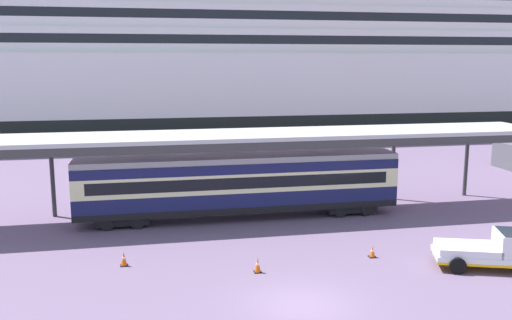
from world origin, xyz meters
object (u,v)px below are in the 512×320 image
train_carriage (239,183)px  traffic_cone_far (258,265)px  service_truck (501,249)px  traffic_cone_near (372,252)px  cruise_ship (238,49)px  traffic_cone_mid (124,259)px

train_carriage → traffic_cone_far: size_ratio=27.51×
service_truck → traffic_cone_near: service_truck is taller
service_truck → traffic_cone_far: service_truck is taller
cruise_ship → traffic_cone_near: 53.85m
service_truck → traffic_cone_near: bearing=154.0°
train_carriage → traffic_cone_mid: size_ratio=28.37×
train_carriage → traffic_cone_mid: train_carriage is taller
cruise_ship → traffic_cone_mid: 54.48m
traffic_cone_mid → traffic_cone_near: bearing=-5.7°
service_truck → traffic_cone_far: size_ratio=7.54×
traffic_cone_far → cruise_ship: bearing=81.5°
cruise_ship → traffic_cone_far: cruise_ship is taller
train_carriage → traffic_cone_far: 9.53m
train_carriage → traffic_cone_near: size_ratio=34.09×
traffic_cone_mid → traffic_cone_far: size_ratio=0.97×
cruise_ship → train_carriage: (-7.29, -44.19, -9.27)m
cruise_ship → service_truck: bearing=-86.1°
traffic_cone_mid → traffic_cone_far: 6.68m
traffic_cone_mid → cruise_ship: bearing=74.4°
cruise_ship → traffic_cone_far: bearing=-98.5°
train_carriage → service_truck: bearing=-45.2°
service_truck → traffic_cone_mid: service_truck is taller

